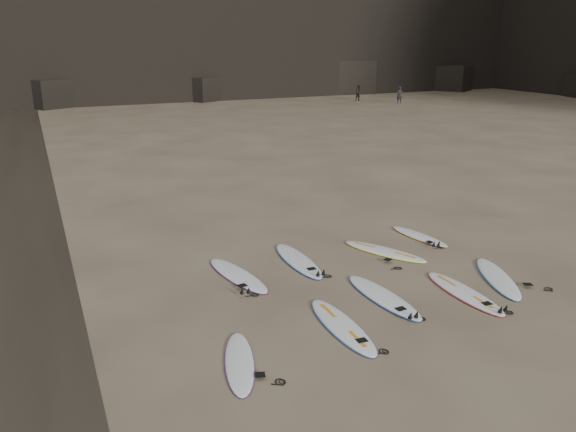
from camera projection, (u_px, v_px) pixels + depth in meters
The scene contains 12 objects.
ground at pixel (400, 297), 13.43m from camera, with size 240.00×240.00×0.00m, color #897559.
surfboard_0 at pixel (239, 362), 10.65m from camera, with size 0.54×2.25×0.08m, color white.
surfboard_1 at pixel (342, 326), 11.99m from camera, with size 0.65×2.70×0.10m, color white.
surfboard_2 at pixel (383, 296), 13.34m from camera, with size 0.66×2.74×0.10m, color white.
surfboard_3 at pixel (464, 292), 13.56m from camera, with size 0.64×2.67×0.10m, color white.
surfboard_4 at pixel (498, 278), 14.39m from camera, with size 0.64×2.67×0.10m, color white.
surfboard_5 at pixel (238, 275), 14.55m from camera, with size 0.65×2.70×0.10m, color white.
surfboard_6 at pixel (298, 260), 15.52m from camera, with size 0.67×2.77×0.10m, color white.
surfboard_7 at pixel (384, 251), 16.18m from camera, with size 0.64×2.65×0.10m, color white.
surfboard_8 at pixel (419, 236), 17.42m from camera, with size 0.54×2.26×0.08m, color white.
person_a at pixel (400, 95), 53.11m from camera, with size 0.57×0.37×1.56m, color black.
person_b at pixel (359, 93), 55.20m from camera, with size 0.75×0.58×1.54m, color black.
Camera 1 is at (-7.49, -10.01, 5.91)m, focal length 35.00 mm.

